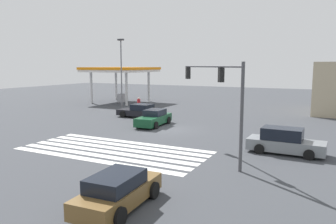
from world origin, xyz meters
The scene contains 10 objects.
ground_plane centered at (0.00, 0.00, 0.00)m, with size 115.48×115.48×0.00m, color #3D3F44.
crosswalk_markings centered at (0.00, -7.93, 0.00)m, with size 12.36×5.35×0.01m.
traffic_signal_mast centered at (6.65, -6.65, 4.18)m, with size 5.65×5.65×5.67m.
car_0 centered at (10.05, -3.69, 0.74)m, with size 4.66×2.05×1.62m.
car_1 centered at (5.37, -14.95, 0.67)m, with size 2.11×4.33×1.39m.
car_2 centered at (-1.97, 1.04, 0.68)m, with size 2.22×4.79×1.47m.
car_3 centered at (-5.69, 4.62, 0.66)m, with size 4.62×2.20×1.42m.
gas_station_canopy centered at (-15.76, 15.61, 4.71)m, with size 8.88×8.88×5.24m.
pedestrian centered at (-8.49, 8.92, 0.91)m, with size 0.41×0.41×1.64m.
street_light_pole_a centered at (-11.73, 10.02, 5.22)m, with size 0.80×0.36×8.81m.
Camera 1 is at (12.52, -24.86, 5.48)m, focal length 35.00 mm.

